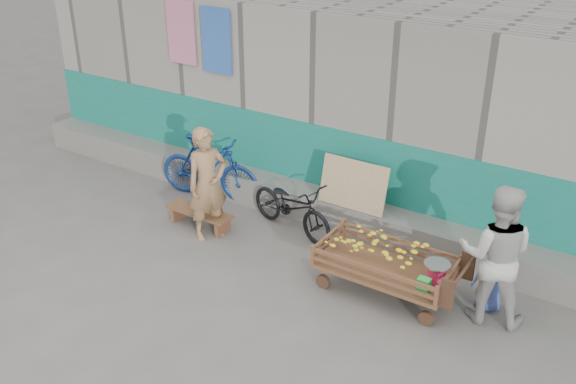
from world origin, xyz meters
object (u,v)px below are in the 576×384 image
Objects in this scene: bicycle_blue at (209,168)px; bicycle_dark at (292,206)px; woman at (496,255)px; child at (491,279)px; vendor_man at (208,184)px; bench at (200,215)px; banana_cart at (383,257)px.

bicycle_dark is at bearing -106.08° from bicycle_blue.
woman is 1.11× the size of bicycle_dark.
child is 0.55× the size of bicycle_dark.
bicycle_blue is (-4.68, 0.66, -0.34)m from woman.
woman reaches higher than vendor_man.
vendor_man is (0.30, -0.13, 0.63)m from bench.
bicycle_dark is at bearing 27.13° from bench.
child is (4.17, 0.33, 0.23)m from bench.
vendor_man is 1.25m from bicycle_blue.
banana_cart is 1.27m from child.
bench is 1.38m from bicycle_dark.
child is 2.98m from bicycle_dark.
bench is at bearing 130.64° from bicycle_dark.
bench is 0.99m from bicycle_blue.
woman is at bearing -62.37° from vendor_man.
banana_cart is 1.17× the size of bicycle_dark.
bicycle_dark is at bearing -36.54° from child.
vendor_man reaches higher than bicycle_dark.
woman is (4.21, 0.15, 0.66)m from bench.
banana_cart is at bearing -1.32° from bench.
vendor_man is 1.94× the size of child.
bicycle_blue is (-1.67, 0.19, 0.11)m from bicycle_dark.
bicycle_dark reaches higher than banana_cart.
bicycle_dark reaches higher than bench.
child is 4.66m from bicycle_blue.
bench is at bearing 178.68° from banana_cart.
banana_cart is 3.54m from bicycle_blue.
vendor_man is 3.93m from woman.
banana_cart is 1.05× the size of bicycle_blue.
bench is 4.19m from child.
bicycle_blue is at bearing 119.68° from bench.
bicycle_blue reaches higher than bench.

